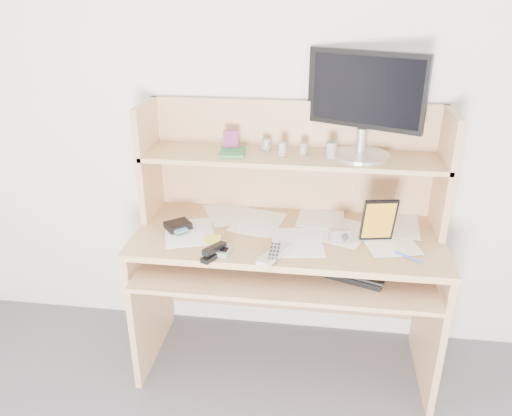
# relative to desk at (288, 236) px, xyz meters

# --- Properties ---
(back_wall) EXTENTS (3.60, 0.04, 2.50)m
(back_wall) POSITION_rel_desk_xyz_m (0.00, 0.24, 0.56)
(back_wall) COLOR silver
(back_wall) RESTS_ON floor
(desk) EXTENTS (1.40, 0.70, 1.30)m
(desk) POSITION_rel_desk_xyz_m (0.00, 0.00, 0.00)
(desk) COLOR tan
(desk) RESTS_ON floor
(paper_clutter) EXTENTS (1.32, 0.54, 0.01)m
(paper_clutter) POSITION_rel_desk_xyz_m (0.00, -0.08, 0.06)
(paper_clutter) COLOR white
(paper_clutter) RESTS_ON desk
(keyboard) EXTENTS (0.53, 0.34, 0.03)m
(keyboard) POSITION_rel_desk_xyz_m (0.20, -0.19, -0.03)
(keyboard) COLOR black
(keyboard) RESTS_ON desk
(tv_remote) EXTENTS (0.13, 0.21, 0.02)m
(tv_remote) POSITION_rel_desk_xyz_m (-0.04, -0.31, 0.07)
(tv_remote) COLOR #ADAEA8
(tv_remote) RESTS_ON paper_clutter
(flip_phone) EXTENTS (0.06, 0.10, 0.02)m
(flip_phone) POSITION_rel_desk_xyz_m (-0.25, -0.31, 0.07)
(flip_phone) COLOR #AEAFB1
(flip_phone) RESTS_ON paper_clutter
(stapler) EXTENTS (0.09, 0.14, 0.04)m
(stapler) POSITION_rel_desk_xyz_m (-0.29, -0.34, 0.08)
(stapler) COLOR black
(stapler) RESTS_ON paper_clutter
(wallet) EXTENTS (0.14, 0.14, 0.03)m
(wallet) POSITION_rel_desk_xyz_m (-0.51, -0.10, 0.08)
(wallet) COLOR black
(wallet) RESTS_ON paper_clutter
(sticky_note_pad) EXTENTS (0.08, 0.08, 0.01)m
(sticky_note_pad) POSITION_rel_desk_xyz_m (-0.32, -0.19, 0.06)
(sticky_note_pad) COLOR #F7FB42
(sticky_note_pad) RESTS_ON desk
(digital_camera) EXTENTS (0.09, 0.05, 0.05)m
(digital_camera) POSITION_rel_desk_xyz_m (0.23, -0.13, 0.09)
(digital_camera) COLOR #A1A1A3
(digital_camera) RESTS_ON paper_clutter
(game_case) EXTENTS (0.15, 0.04, 0.21)m
(game_case) POSITION_rel_desk_xyz_m (0.40, -0.11, 0.16)
(game_case) COLOR black
(game_case) RESTS_ON paper_clutter
(blue_pen) EXTENTS (0.11, 0.09, 0.01)m
(blue_pen) POSITION_rel_desk_xyz_m (0.52, -0.25, 0.07)
(blue_pen) COLOR blue
(blue_pen) RESTS_ON paper_clutter
(card_box) EXTENTS (0.07, 0.03, 0.10)m
(card_box) POSITION_rel_desk_xyz_m (-0.29, 0.10, 0.43)
(card_box) COLOR maroon
(card_box) RESTS_ON desk
(shelf_book) EXTENTS (0.13, 0.17, 0.02)m
(shelf_book) POSITION_rel_desk_xyz_m (-0.27, 0.05, 0.39)
(shelf_book) COLOR #36885F
(shelf_book) RESTS_ON desk
(chip_stack_a) EXTENTS (0.04, 0.04, 0.05)m
(chip_stack_a) POSITION_rel_desk_xyz_m (0.05, 0.08, 0.41)
(chip_stack_a) COLOR black
(chip_stack_a) RESTS_ON desk
(chip_stack_b) EXTENTS (0.05, 0.05, 0.07)m
(chip_stack_b) POSITION_rel_desk_xyz_m (0.18, 0.04, 0.42)
(chip_stack_b) COLOR silver
(chip_stack_b) RESTS_ON desk
(chip_stack_c) EXTENTS (0.05, 0.05, 0.05)m
(chip_stack_c) POSITION_rel_desk_xyz_m (-0.12, 0.12, 0.41)
(chip_stack_c) COLOR black
(chip_stack_c) RESTS_ON desk
(chip_stack_d) EXTENTS (0.04, 0.04, 0.07)m
(chip_stack_d) POSITION_rel_desk_xyz_m (-0.04, 0.03, 0.42)
(chip_stack_d) COLOR white
(chip_stack_d) RESTS_ON desk
(monitor) EXTENTS (0.50, 0.29, 0.46)m
(monitor) POSITION_rel_desk_xyz_m (0.31, 0.10, 0.63)
(monitor) COLOR silver
(monitor) RESTS_ON desk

